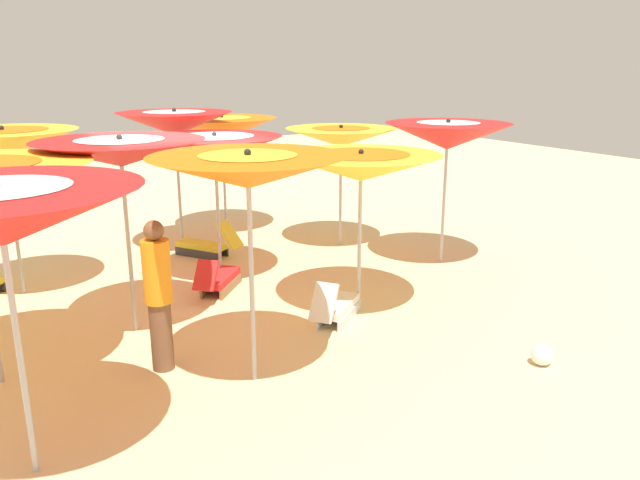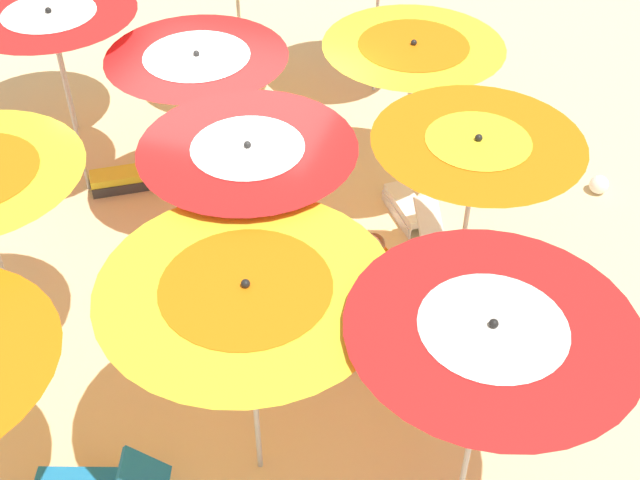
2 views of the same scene
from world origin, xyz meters
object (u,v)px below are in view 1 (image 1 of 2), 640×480
object	(u,v)px
beach_umbrella_6	(121,153)
beachgoer_0	(158,293)
beach_umbrella_5	(215,148)
beach_umbrella_2	(3,144)
lounger_0	(219,279)
beach_ball	(542,355)
beach_umbrella_4	(341,137)
beach_umbrella_11	(0,216)
beach_umbrella_0	(222,128)
beach_umbrella_8	(448,136)
beach_umbrella_1	(175,123)
beach_umbrella_10	(248,172)
lounger_3	(336,307)
beach_umbrella_9	(361,167)
lounger_2	(206,245)

from	to	relation	value
beach_umbrella_6	beachgoer_0	xyz separation A→B (m)	(-0.02, -1.20, -1.36)
beach_umbrella_5	beach_umbrella_6	bearing A→B (deg)	-142.77
beach_umbrella_2	lounger_0	size ratio (longest dim) A/B	2.31
beach_umbrella_6	beach_ball	distance (m)	5.35
beach_umbrella_4	beach_ball	xyz separation A→B (m)	(-0.69, -5.22, -1.87)
beach_umbrella_11	beach_umbrella_0	bearing A→B (deg)	55.56
beach_umbrella_4	beach_ball	world-z (taller)	beach_umbrella_4
beach_umbrella_2	beach_umbrella_8	distance (m)	6.59
beach_umbrella_0	beach_umbrella_1	distance (m)	1.54
beach_umbrella_8	beach_umbrella_10	xyz separation A→B (m)	(-4.47, -2.08, 0.10)
beach_umbrella_1	lounger_3	xyz separation A→B (m)	(0.64, -4.16, -2.06)
beach_umbrella_11	beach_umbrella_8	bearing A→B (deg)	20.98
beach_umbrella_9	beach_umbrella_4	bearing A→B (deg)	61.69
beach_umbrella_8	beach_ball	size ratio (longest dim) A/B	9.70
beach_umbrella_4	lounger_3	xyz separation A→B (m)	(-2.01, -3.03, -1.78)
beach_umbrella_6	lounger_2	distance (m)	3.74
beach_umbrella_1	beach_umbrella_2	xyz separation A→B (m)	(-2.72, -0.87, -0.09)
lounger_0	beach_umbrella_4	bearing A→B (deg)	-24.22
beach_umbrella_8	beach_umbrella_11	size ratio (longest dim) A/B	0.98
beach_umbrella_11	beach_umbrella_6	bearing A→B (deg)	58.63
lounger_0	lounger_3	bearing A→B (deg)	-110.98
lounger_2	beachgoer_0	size ratio (longest dim) A/B	0.72
beach_umbrella_8	lounger_2	distance (m)	4.49
beach_umbrella_1	beach_umbrella_5	bearing A→B (deg)	-89.74
beach_umbrella_0	beach_umbrella_8	size ratio (longest dim) A/B	0.96
beach_umbrella_10	lounger_3	xyz separation A→B (m)	(1.57, 0.83, -2.03)
beach_umbrella_9	beach_ball	xyz separation A→B (m)	(0.82, -2.42, -1.84)
beach_umbrella_10	beachgoer_0	xyz separation A→B (m)	(-0.76, 0.74, -1.35)
beach_umbrella_4	lounger_2	size ratio (longest dim) A/B	1.81
beach_umbrella_0	beach_umbrella_10	size ratio (longest dim) A/B	0.94
beach_umbrella_8	beach_umbrella_0	bearing A→B (deg)	121.43
lounger_2	beach_ball	bearing A→B (deg)	163.85
lounger_0	lounger_3	world-z (taller)	lounger_3
beach_umbrella_0	beach_umbrella_8	xyz separation A→B (m)	(2.33, -3.81, 0.09)
lounger_0	lounger_2	world-z (taller)	lounger_2
beach_umbrella_4	beachgoer_0	size ratio (longest dim) A/B	1.31
beach_umbrella_4	lounger_2	world-z (taller)	beach_umbrella_4
beach_umbrella_10	beach_umbrella_8	bearing A→B (deg)	24.96
beach_umbrella_10	lounger_3	world-z (taller)	beach_umbrella_10
beach_umbrella_10	lounger_0	bearing A→B (deg)	75.59
beach_umbrella_0	beach_umbrella_10	xyz separation A→B (m)	(-2.15, -5.89, 0.19)
beach_umbrella_6	beach_umbrella_10	xyz separation A→B (m)	(0.74, -1.94, -0.01)
beach_umbrella_5	beach_umbrella_6	world-z (taller)	beach_umbrella_6
lounger_2	beach_umbrella_9	bearing A→B (deg)	162.20
beach_umbrella_2	beach_umbrella_1	bearing A→B (deg)	17.79
beach_umbrella_9	beach_umbrella_8	bearing A→B (deg)	23.12
beach_umbrella_11	beach_ball	size ratio (longest dim) A/B	9.85
beach_umbrella_5	beach_umbrella_2	bearing A→B (deg)	161.81
lounger_0	beach_ball	size ratio (longest dim) A/B	4.26
lounger_3	beachgoer_0	size ratio (longest dim) A/B	0.65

